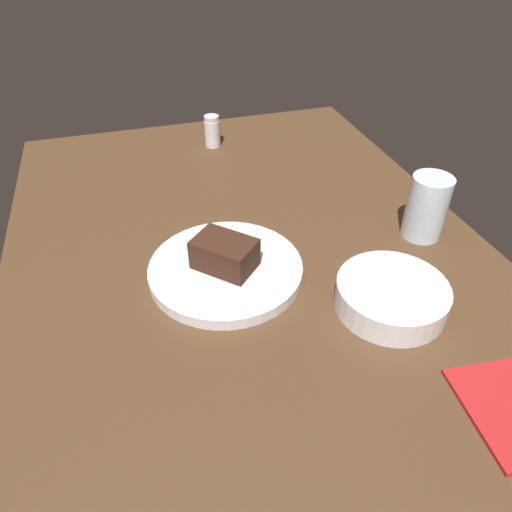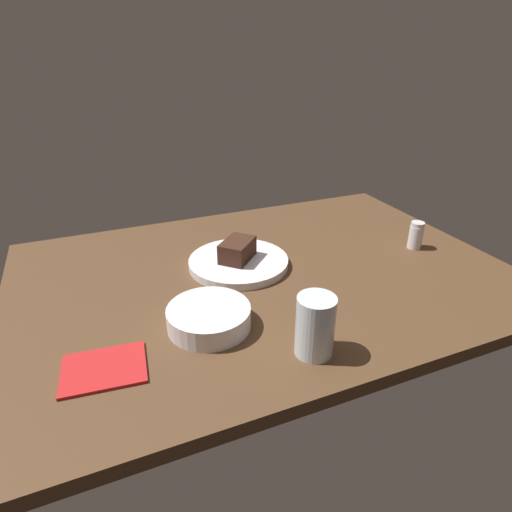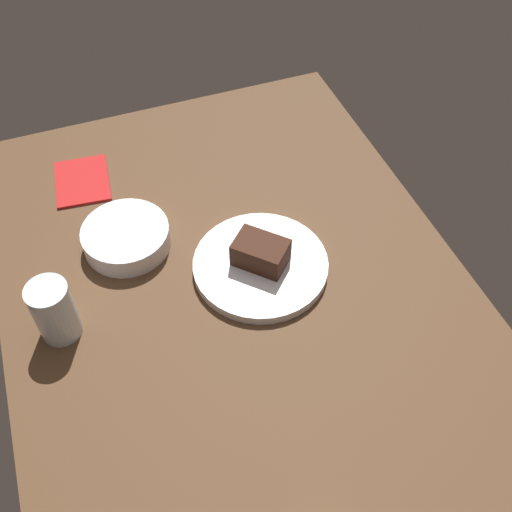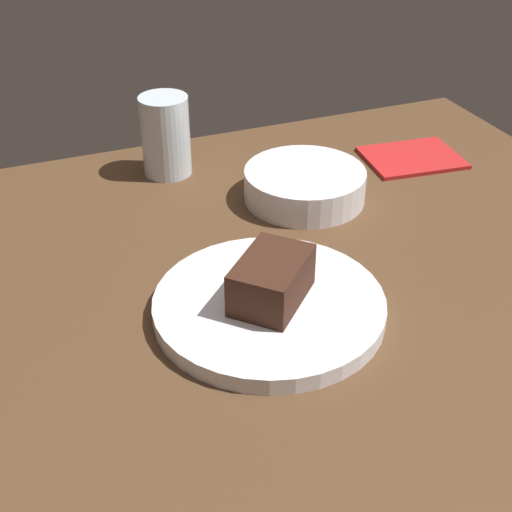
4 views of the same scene
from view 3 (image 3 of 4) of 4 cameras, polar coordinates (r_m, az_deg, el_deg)
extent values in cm
cube|color=#4C331E|center=(112.50, -1.45, -4.19)|extent=(120.00, 84.00, 3.00)
cylinder|color=silver|center=(114.30, 0.42, -0.89)|extent=(25.34, 25.34, 1.97)
cube|color=#381E14|center=(111.73, 0.44, 0.34)|extent=(11.41, 11.40, 5.06)
cylinder|color=silver|center=(107.62, -18.34, -4.89)|extent=(7.13, 7.13, 11.76)
cylinder|color=silver|center=(119.86, -12.03, 1.72)|extent=(16.78, 16.78, 4.38)
cube|color=#B21E1E|center=(136.07, -15.94, 6.76)|extent=(15.38, 12.52, 0.60)
camera|label=1|loc=(1.36, -3.98, 33.42)|focal=32.84mm
camera|label=2|loc=(1.25, -51.97, 13.86)|focal=30.00mm
camera|label=4|loc=(1.02, 39.35, 14.87)|focal=49.92mm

